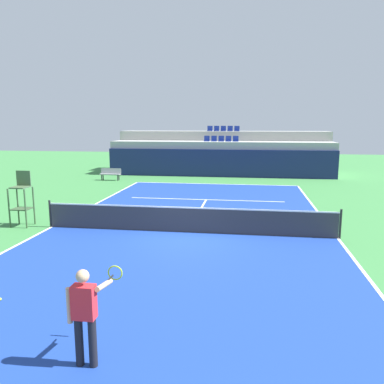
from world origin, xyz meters
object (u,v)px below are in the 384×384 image
tennis_net (187,219)px  umpire_chair (22,197)px  player (85,311)px  tennis_ball_0 (0,299)px  player_bench (111,173)px

tennis_net → umpire_chair: umpire_chair is taller
umpire_chair → player: bearing=-52.9°
tennis_ball_0 → tennis_net: bearing=61.6°
tennis_net → tennis_ball_0: (-3.40, -6.29, -0.47)m
tennis_net → player: bearing=-92.8°
player → tennis_net: bearing=102.5°
tennis_net → player_bench: size_ratio=7.39×
umpire_chair → player_bench: 12.71m
player → tennis_ball_0: 3.72m
player_bench → tennis_net: bearing=-58.9°
umpire_chair → player_bench: bearing=94.3°
tennis_net → player_bench: bearing=121.1°
tennis_net → umpire_chair: bearing=179.5°
player_bench → player: bearing=-70.9°
player → umpire_chair: (-6.30, 8.34, 0.20)m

